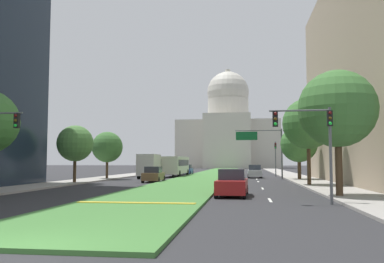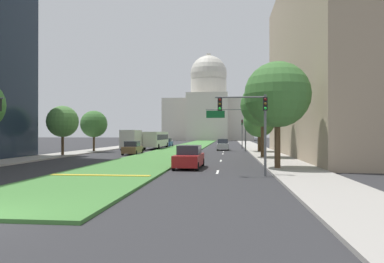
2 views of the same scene
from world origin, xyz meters
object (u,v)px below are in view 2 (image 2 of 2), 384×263
at_px(traffic_light_near_right, 252,117).
at_px(sedan_lead_stopped, 189,158).
at_px(capitol_building, 208,108).
at_px(sedan_far_horizon, 167,143).
at_px(sedan_midblock, 132,148).
at_px(box_truck_delivery, 132,140).
at_px(traffic_light_far_right, 242,130).
at_px(street_tree_right_near, 277,95).
at_px(sedan_distant, 223,145).
at_px(overhead_guide_sign, 230,120).
at_px(street_tree_right_far, 259,122).
at_px(street_tree_left_mid, 63,122).
at_px(street_tree_right_mid, 262,105).
at_px(city_bus, 156,139).
at_px(street_tree_left_far, 94,124).

distance_m(traffic_light_near_right, sedan_lead_stopped, 7.13).
bearing_deg(capitol_building, sedan_far_horizon, -93.73).
distance_m(sedan_midblock, box_truck_delivery, 9.80).
relative_size(traffic_light_far_right, street_tree_right_near, 0.64).
bearing_deg(box_truck_delivery, sedan_distant, 13.71).
bearing_deg(sedan_midblock, sedan_lead_stopped, -61.22).
bearing_deg(sedan_distant, overhead_guide_sign, -70.03).
bearing_deg(overhead_guide_sign, street_tree_right_far, -37.52).
xyz_separation_m(sedan_midblock, sedan_far_horizon, (-0.04, 25.63, -0.00)).
bearing_deg(traffic_light_far_right, street_tree_left_mid, -134.39).
bearing_deg(overhead_guide_sign, capitol_building, 95.48).
bearing_deg(sedan_far_horizon, traffic_light_far_right, -28.03).
distance_m(capitol_building, sedan_lead_stopped, 110.82).
bearing_deg(overhead_guide_sign, street_tree_left_mid, -144.48).
xyz_separation_m(capitol_building, overhead_guide_sign, (8.03, -83.78, -7.90)).
distance_m(capitol_building, street_tree_right_mid, 99.53).
relative_size(street_tree_right_near, sedan_lead_stopped, 1.72).
height_order(sedan_distant, box_truck_delivery, box_truck_delivery).
relative_size(capitol_building, box_truck_delivery, 5.30).
xyz_separation_m(street_tree_right_far, sedan_distant, (-5.21, 6.24, -3.53)).
bearing_deg(traffic_light_near_right, capitol_building, 94.64).
distance_m(traffic_light_near_right, box_truck_delivery, 34.79).
xyz_separation_m(traffic_light_near_right, traffic_light_far_right, (0.84, 39.13, -0.48)).
relative_size(traffic_light_near_right, city_bus, 0.47).
relative_size(capitol_building, sedan_lead_stopped, 7.19).
relative_size(sedan_far_horizon, box_truck_delivery, 0.67).
xyz_separation_m(traffic_light_near_right, street_tree_right_near, (2.16, 4.10, 1.81)).
xyz_separation_m(capitol_building, street_tree_left_far, (-11.55, -88.22, -8.52)).
bearing_deg(traffic_light_near_right, street_tree_right_near, 62.29).
distance_m(traffic_light_near_right, overhead_guide_sign, 30.98).
bearing_deg(sedan_lead_stopped, overhead_guide_sign, 82.89).
xyz_separation_m(capitol_building, street_tree_right_mid, (11.46, -98.63, -6.81)).
bearing_deg(sedan_distant, street_tree_right_mid, -75.77).
relative_size(street_tree_right_mid, sedan_lead_stopped, 1.73).
height_order(street_tree_right_near, street_tree_left_mid, street_tree_right_near).
xyz_separation_m(capitol_building, street_tree_right_near, (11.46, -110.62, -6.97)).
height_order(street_tree_left_mid, street_tree_right_mid, street_tree_right_mid).
xyz_separation_m(street_tree_right_near, street_tree_right_mid, (-0.00, 11.99, 0.16)).
xyz_separation_m(street_tree_right_mid, box_truck_delivery, (-18.45, 14.57, -4.09)).
bearing_deg(street_tree_right_mid, sedan_midblock, 161.93).
bearing_deg(traffic_light_near_right, overhead_guide_sign, 92.35).
distance_m(sedan_distant, box_truck_delivery, 14.33).
bearing_deg(sedan_midblock, box_truck_delivery, 105.50).
bearing_deg(street_tree_right_far, traffic_light_far_right, 99.84).
relative_size(street_tree_right_mid, street_tree_left_far, 1.36).
distance_m(capitol_building, city_bus, 77.95).
bearing_deg(traffic_light_near_right, sedan_far_horizon, 106.32).
bearing_deg(sedan_distant, box_truck_delivery, -166.29).
bearing_deg(sedan_far_horizon, city_bus, -92.03).
bearing_deg(street_tree_right_near, sedan_lead_stopped, 175.54).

